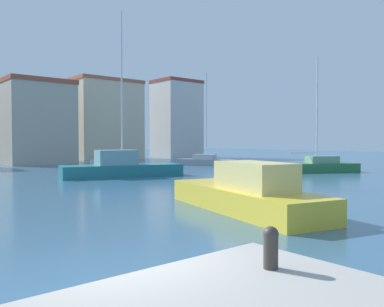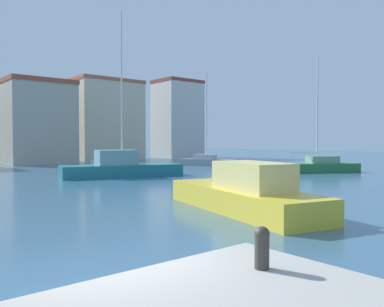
% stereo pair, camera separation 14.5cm
% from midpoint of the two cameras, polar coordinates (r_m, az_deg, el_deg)
% --- Properties ---
extents(water, '(160.00, 160.00, 0.00)m').
position_cam_midpoint_polar(water, '(31.11, -4.61, -3.10)').
color(water, '#38607F').
rests_on(water, ground).
extents(mooring_bollard, '(0.21, 0.21, 0.58)m').
position_cam_midpoint_polar(mooring_bollard, '(5.63, 10.48, -12.84)').
color(mooring_bollard, '#38332D').
rests_on(mooring_bollard, pier_quay).
extents(sailboat_green_near_pier, '(7.17, 5.15, 9.68)m').
position_cam_midpoint_polar(sailboat_green_near_pier, '(35.55, 17.40, -1.70)').
color(sailboat_green_near_pier, '#28703D').
rests_on(sailboat_green_near_pier, water).
extents(sailboat_grey_behind_lamppost, '(4.29, 6.59, 10.07)m').
position_cam_midpoint_polar(sailboat_grey_behind_lamppost, '(43.56, 1.90, -1.03)').
color(sailboat_grey_behind_lamppost, gray).
rests_on(sailboat_grey_behind_lamppost, water).
extents(motorboat_white_far_right, '(3.71, 3.70, 1.43)m').
position_cam_midpoint_polar(motorboat_white_far_right, '(44.10, -11.93, -1.09)').
color(motorboat_white_far_right, white).
rests_on(motorboat_white_far_right, water).
extents(sailboat_teal_distant_east, '(9.21, 4.80, 12.26)m').
position_cam_midpoint_polar(sailboat_teal_distant_east, '(30.10, -10.31, -1.90)').
color(sailboat_teal_distant_east, '#1E707A').
rests_on(sailboat_teal_distant_east, water).
extents(motorboat_yellow_mid_harbor, '(4.10, 8.15, 1.88)m').
position_cam_midpoint_polar(motorboat_yellow_mid_harbor, '(15.19, 7.53, -5.71)').
color(motorboat_yellow_mid_harbor, gold).
rests_on(motorboat_yellow_mid_harbor, water).
extents(warehouse_block, '(7.54, 10.19, 9.74)m').
position_cam_midpoint_polar(warehouse_block, '(51.93, -22.01, 4.13)').
color(warehouse_block, '#B2A893').
rests_on(warehouse_block, ground).
extents(waterfront_apartments, '(9.78, 5.33, 11.56)m').
position_cam_midpoint_polar(waterfront_apartments, '(59.24, -12.14, 4.80)').
color(waterfront_apartments, beige).
rests_on(waterfront_apartments, ground).
extents(yacht_club, '(6.88, 5.84, 12.48)m').
position_cam_midpoint_polar(yacht_club, '(65.12, -2.28, 4.97)').
color(yacht_club, beige).
rests_on(yacht_club, ground).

